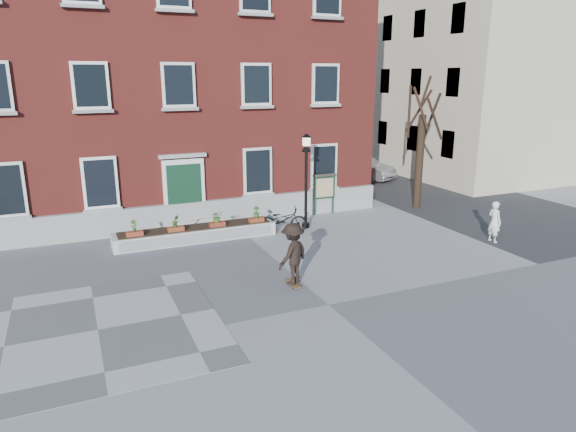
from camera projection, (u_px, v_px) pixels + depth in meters
name	position (u px, v px, depth m)	size (l,w,h in m)	color
ground	(329.00, 305.00, 14.27)	(100.00, 100.00, 0.00)	gray
checker_patch	(98.00, 330.00, 12.86)	(6.00, 6.00, 0.01)	#5F5F62
bicycle	(282.00, 220.00, 20.75)	(0.69, 1.98, 1.04)	black
parked_car	(361.00, 167.00, 31.44)	(1.49, 4.27, 1.41)	#AAACAE
bystander	(494.00, 222.00, 19.47)	(0.58, 0.38, 1.59)	white
brick_building	(156.00, 72.00, 24.20)	(18.40, 10.85, 12.60)	maroon
planter_assembly	(196.00, 233.00, 19.78)	(6.20, 1.12, 1.15)	silver
bare_tree	(420.00, 150.00, 24.06)	(1.83, 1.83, 6.16)	#2F2015
side_street	(424.00, 63.00, 36.80)	(15.20, 36.00, 14.50)	#39393B
lamp_post	(306.00, 168.00, 20.83)	(0.40, 0.40, 3.93)	black
notice_board	(324.00, 187.00, 23.24)	(1.10, 0.16, 1.87)	#1B3727
skateboarder	(293.00, 254.00, 15.33)	(1.40, 1.22, 1.96)	brown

